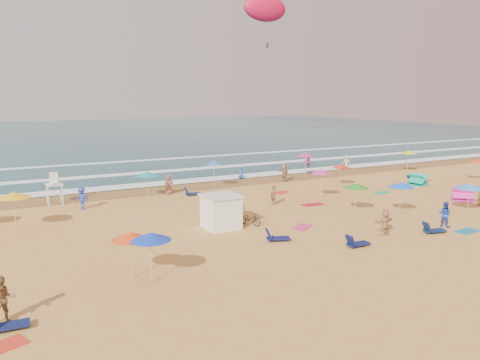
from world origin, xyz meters
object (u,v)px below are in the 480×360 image
cabana (221,212)px  lifeguard_stand (55,191)px  parasail (265,8)px  bicycle (250,219)px

cabana → lifeguard_stand: 14.59m
cabana → parasail: size_ratio=0.20×
cabana → parasail: 69.78m
lifeguard_stand → cabana: bearing=-55.4°
lifeguard_stand → parasail: bearing=43.6°
bicycle → parasail: size_ratio=0.16×
bicycle → lifeguard_stand: bearing=99.5°
bicycle → cabana: bearing=141.0°
lifeguard_stand → parasail: (44.59, 42.52, 23.97)m
bicycle → lifeguard_stand: lifeguard_stand is taller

